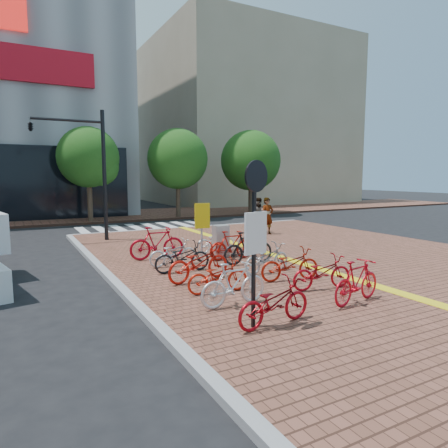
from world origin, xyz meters
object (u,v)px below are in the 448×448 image
bike_1 (234,284)px  bike_8 (322,272)px  bike_2 (218,276)px  bike_11 (248,248)px  bike_7 (357,281)px  pedestrian_b (259,215)px  bike_13 (216,241)px  bike_12 (232,245)px  bike_3 (199,263)px  bike_9 (290,264)px  yellow_sign (202,221)px  bike_5 (173,253)px  pedestrian_a (267,216)px  bike_0 (274,302)px  bike_4 (182,257)px  traffic_light_pole (72,150)px  bike_6 (157,243)px  utility_box (221,241)px  bike_10 (267,258)px

bike_1 → bike_8: (2.66, 0.08, -0.06)m
bike_2 → bike_11: (2.38, 2.42, 0.12)m
bike_7 → pedestrian_b: pedestrian_b is taller
bike_13 → bike_7: bearing=176.5°
bike_11 → bike_12: 0.91m
bike_12 → pedestrian_b: (4.49, 5.11, 0.39)m
bike_3 → bike_11: size_ratio=1.09×
bike_9 → yellow_sign: size_ratio=0.88×
bike_1 → bike_5: (0.24, 4.41, -0.07)m
bike_12 → bike_13: bike_12 is taller
bike_11 → bike_5: bearing=71.0°
bike_2 → pedestrian_b: 10.80m
bike_9 → bike_13: bearing=9.3°
bike_5 → bike_13: bike_13 is taller
bike_2 → bike_8: bearing=-106.6°
bike_7 → bike_1: bearing=54.8°
pedestrian_a → yellow_sign: yellow_sign is taller
bike_0 → bike_11: size_ratio=0.97×
bike_2 → bike_8: size_ratio=0.95×
bike_9 → bike_12: size_ratio=1.04×
bike_2 → bike_4: bearing=4.0°
bike_3 → bike_11: bike_11 is taller
bike_4 → bike_11: (2.34, -0.02, 0.08)m
yellow_sign → traffic_light_pole: 7.43m
bike_2 → bike_6: size_ratio=0.84×
bike_11 → bike_13: (-0.05, 2.26, -0.11)m
bike_11 → utility_box: utility_box is taller
bike_2 → bike_3: bike_3 is taller
traffic_light_pole → bike_7: bearing=-69.6°
bike_13 → utility_box: utility_box is taller
utility_box → traffic_light_pole: (-4.13, 5.89, 3.41)m
bike_8 → traffic_light_pole: 12.18m
bike_13 → yellow_sign: size_ratio=0.84×
bike_6 → bike_7: bearing=-155.6°
bike_10 → pedestrian_b: (4.49, 7.29, 0.45)m
bike_12 → traffic_light_pole: (-4.26, 6.44, 3.48)m
bike_0 → pedestrian_b: pedestrian_b is taller
bike_4 → pedestrian_b: 8.99m
bike_10 → bike_2: bearing=108.7°
bike_6 → bike_11: bearing=-127.3°
bike_4 → yellow_sign: 1.93m
bike_3 → yellow_sign: bearing=-36.7°
bike_3 → bike_0: bearing=169.2°
bike_7 → bike_6: bearing=8.8°
bike_4 → bike_12: size_ratio=1.03×
bike_4 → pedestrian_b: size_ratio=0.98×
bike_4 → bike_2: bearing=-179.2°
bike_4 → yellow_sign: (1.22, 1.18, 0.92)m
bike_0 → bike_2: 2.45m
bike_3 → bike_2: bearing=168.3°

